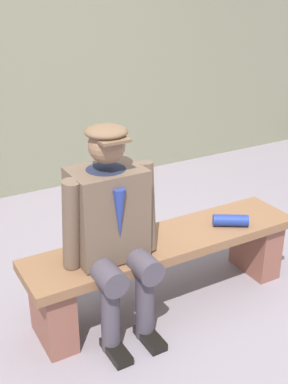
# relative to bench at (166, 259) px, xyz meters

# --- Properties ---
(ground_plane) EXTENTS (30.00, 30.00, 0.00)m
(ground_plane) POSITION_rel_bench_xyz_m (0.00, 0.00, -0.32)
(ground_plane) COLOR gray
(bench) EXTENTS (1.82, 0.42, 0.47)m
(bench) POSITION_rel_bench_xyz_m (0.00, 0.00, 0.00)
(bench) COLOR brown
(bench) RESTS_ON ground
(seated_man) EXTENTS (0.58, 0.56, 1.26)m
(seated_man) POSITION_rel_bench_xyz_m (0.40, 0.05, 0.37)
(seated_man) COLOR brown
(seated_man) RESTS_ON ground
(rolled_magazine) EXTENTS (0.24, 0.19, 0.08)m
(rolled_magazine) POSITION_rel_bench_xyz_m (-0.45, 0.07, 0.19)
(rolled_magazine) COLOR navy
(rolled_magazine) RESTS_ON bench
(stadium_wall) EXTENTS (12.00, 0.24, 2.50)m
(stadium_wall) POSITION_rel_bench_xyz_m (0.00, -2.31, 0.93)
(stadium_wall) COLOR gray
(stadium_wall) RESTS_ON ground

